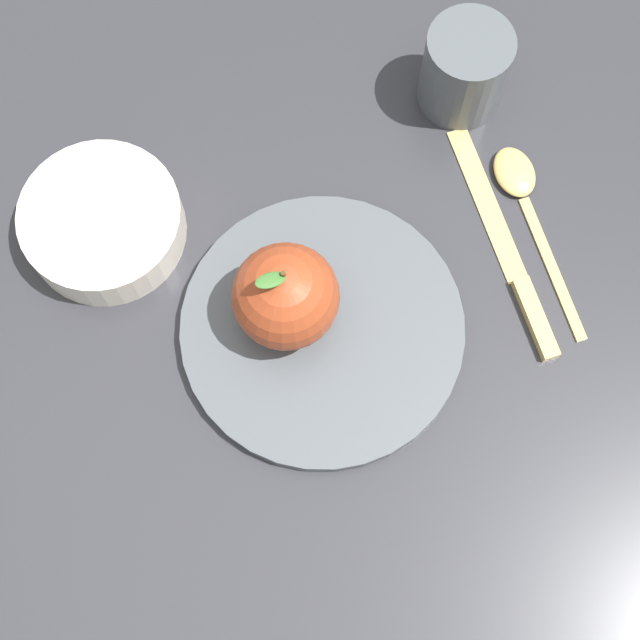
% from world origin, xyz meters
% --- Properties ---
extents(ground_plane, '(2.40, 2.40, 0.00)m').
position_xyz_m(ground_plane, '(0.00, 0.00, 0.00)').
color(ground_plane, '#2D2D33').
extents(dinner_plate, '(0.23, 0.23, 0.01)m').
position_xyz_m(dinner_plate, '(0.02, -0.00, 0.01)').
color(dinner_plate, '#4C5156').
rests_on(dinner_plate, ground_plane).
extents(apple, '(0.08, 0.08, 0.10)m').
position_xyz_m(apple, '(0.04, -0.02, 0.06)').
color(apple, '#9E3D1E').
rests_on(apple, dinner_plate).
extents(side_bowl, '(0.13, 0.13, 0.04)m').
position_xyz_m(side_bowl, '(0.14, -0.16, 0.02)').
color(side_bowl, silver).
rests_on(side_bowl, ground_plane).
extents(cup, '(0.07, 0.07, 0.08)m').
position_xyz_m(cup, '(-0.19, -0.14, 0.04)').
color(cup, '#4C5156').
rests_on(cup, ground_plane).
extents(knife, '(0.05, 0.22, 0.01)m').
position_xyz_m(knife, '(-0.15, 0.02, 0.00)').
color(knife, '#D8B766').
rests_on(knife, ground_plane).
extents(spoon, '(0.05, 0.18, 0.01)m').
position_xyz_m(spoon, '(-0.19, -0.03, 0.01)').
color(spoon, '#D8B766').
rests_on(spoon, ground_plane).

